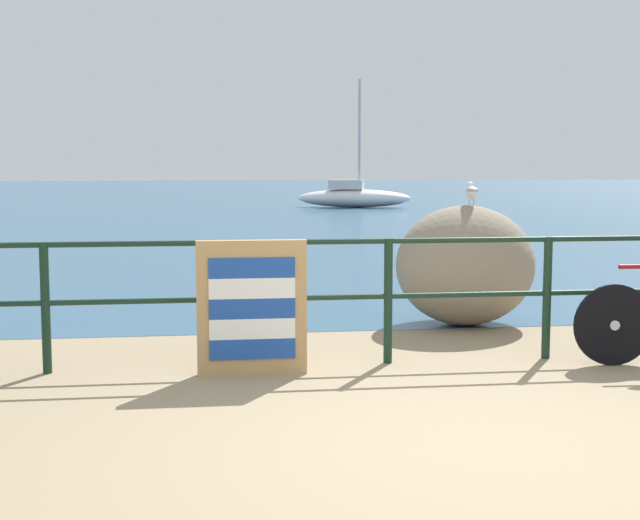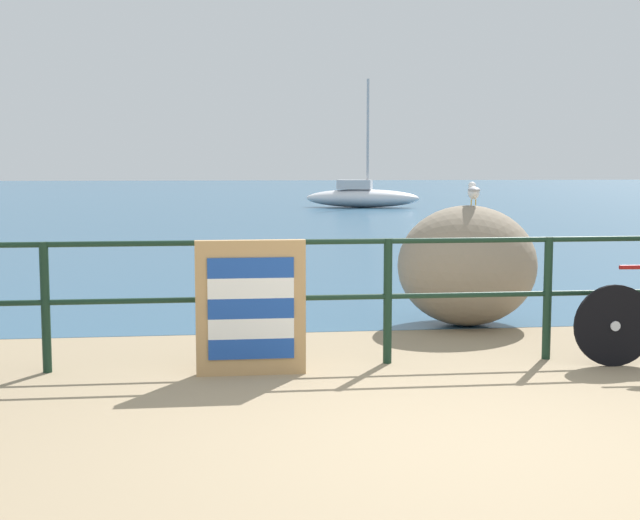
{
  "view_description": "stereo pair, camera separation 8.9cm",
  "coord_description": "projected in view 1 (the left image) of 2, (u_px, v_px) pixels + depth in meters",
  "views": [
    {
      "loc": [
        -1.48,
        -4.78,
        1.6
      ],
      "look_at": [
        -0.5,
        2.52,
        0.81
      ],
      "focal_mm": 49.32,
      "sensor_mm": 36.0,
      "label": 1
    },
    {
      "loc": [
        -1.39,
        -4.8,
        1.6
      ],
      "look_at": [
        -0.5,
        2.52,
        0.81
      ],
      "focal_mm": 49.32,
      "sensor_mm": 36.0,
      "label": 2
    }
  ],
  "objects": [
    {
      "name": "sailboat",
      "position": [
        353.0,
        197.0,
        33.94
      ],
      "size": [
        4.59,
        2.52,
        4.9
      ],
      "rotation": [
        0.0,
        0.0,
        5.99
      ],
      "color": "white",
      "rests_on": "sea_surface"
    },
    {
      "name": "seagull",
      "position": [
        472.0,
        191.0,
        8.75
      ],
      "size": [
        0.15,
        0.34,
        0.23
      ],
      "rotation": [
        0.0,
        0.0,
        1.42
      ],
      "color": "gold",
      "rests_on": "breakwater_boulder_main"
    },
    {
      "name": "breakwater_boulder_main",
      "position": [
        465.0,
        265.0,
        8.83
      ],
      "size": [
        1.4,
        1.23,
        1.21
      ],
      "color": "gray",
      "rests_on": "ground"
    },
    {
      "name": "promenade_railing",
      "position": [
        388.0,
        286.0,
        7.1
      ],
      "size": [
        8.15,
        0.07,
        1.02
      ],
      "color": "black",
      "rests_on": "ground_plane"
    },
    {
      "name": "folded_deckchair_stack",
      "position": [
        252.0,
        308.0,
        6.72
      ],
      "size": [
        0.84,
        0.1,
        1.04
      ],
      "color": "tan",
      "rests_on": "ground_plane"
    },
    {
      "name": "sea_surface",
      "position": [
        228.0,
        193.0,
        52.89
      ],
      "size": [
        120.0,
        90.0,
        0.01
      ],
      "primitive_type": "cube",
      "color": "#2D5675",
      "rests_on": "ground_plane"
    },
    {
      "name": "ground_plane",
      "position": [
        256.0,
        225.0,
        24.8
      ],
      "size": [
        120.0,
        120.0,
        0.1
      ],
      "primitive_type": "cube",
      "color": "#937F60"
    }
  ]
}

